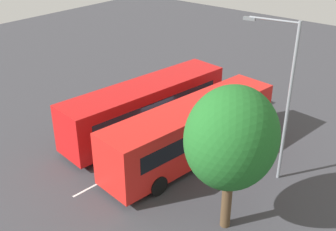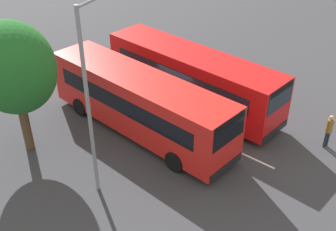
{
  "view_description": "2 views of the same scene",
  "coord_description": "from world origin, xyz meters",
  "px_view_note": "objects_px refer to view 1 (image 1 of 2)",
  "views": [
    {
      "loc": [
        -16.18,
        -13.2,
        12.5
      ],
      "look_at": [
        0.75,
        0.82,
        1.4
      ],
      "focal_mm": 44.01,
      "sensor_mm": 36.0,
      "label": 1
    },
    {
      "loc": [
        11.46,
        -15.59,
        12.43
      ],
      "look_at": [
        1.13,
        -1.22,
        1.18
      ],
      "focal_mm": 44.17,
      "sensor_mm": 36.0,
      "label": 2
    }
  ],
  "objects_px": {
    "bus_center_left": "(146,106)",
    "pedestrian": "(213,79)",
    "street_lamp": "(284,93)",
    "depot_tree": "(232,138)",
    "bus_far_left": "(192,130)"
  },
  "relations": [
    {
      "from": "depot_tree",
      "to": "bus_far_left",
      "type": "bearing_deg",
      "value": 51.8
    },
    {
      "from": "pedestrian",
      "to": "street_lamp",
      "type": "xyz_separation_m",
      "value": [
        -7.14,
        -8.64,
        3.62
      ]
    },
    {
      "from": "bus_center_left",
      "to": "street_lamp",
      "type": "height_order",
      "value": "street_lamp"
    },
    {
      "from": "bus_far_left",
      "to": "bus_center_left",
      "type": "relative_size",
      "value": 1.0
    },
    {
      "from": "street_lamp",
      "to": "depot_tree",
      "type": "relative_size",
      "value": 1.24
    },
    {
      "from": "bus_far_left",
      "to": "street_lamp",
      "type": "relative_size",
      "value": 1.39
    },
    {
      "from": "depot_tree",
      "to": "pedestrian",
      "type": "bearing_deg",
      "value": 36.21
    },
    {
      "from": "pedestrian",
      "to": "depot_tree",
      "type": "relative_size",
      "value": 0.28
    },
    {
      "from": "bus_center_left",
      "to": "pedestrian",
      "type": "height_order",
      "value": "bus_center_left"
    },
    {
      "from": "bus_center_left",
      "to": "street_lamp",
      "type": "relative_size",
      "value": 1.39
    },
    {
      "from": "bus_far_left",
      "to": "bus_center_left",
      "type": "height_order",
      "value": "same"
    },
    {
      "from": "pedestrian",
      "to": "street_lamp",
      "type": "height_order",
      "value": "street_lamp"
    },
    {
      "from": "bus_center_left",
      "to": "street_lamp",
      "type": "distance_m",
      "value": 8.83
    },
    {
      "from": "bus_center_left",
      "to": "depot_tree",
      "type": "relative_size",
      "value": 1.73
    },
    {
      "from": "street_lamp",
      "to": "bus_center_left",
      "type": "bearing_deg",
      "value": -4.87
    }
  ]
}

